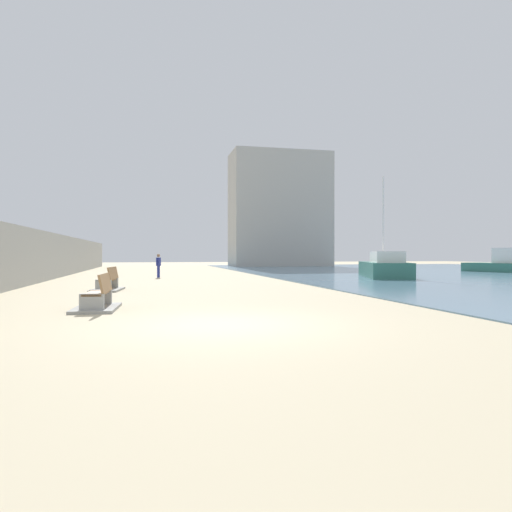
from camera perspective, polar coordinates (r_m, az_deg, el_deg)
name	(u,v)px	position (r m, az deg, el deg)	size (l,w,h in m)	color
ground_plane	(176,280)	(27.97, -9.70, -2.86)	(120.00, 120.00, 0.00)	#C6B793
seawall	(38,256)	(28.52, -24.93, -0.02)	(0.80, 64.00, 2.78)	#9E9E99
bench_near	(98,301)	(13.51, -18.68, -5.20)	(1.22, 2.16, 0.98)	#9E9E99
bench_far	(108,285)	(20.33, -17.54, -3.37)	(1.35, 2.22, 0.98)	#9E9E99
person_walking	(158,264)	(30.87, -11.76, -0.96)	(0.32, 0.47, 1.52)	navy
boat_far_left	(384,267)	(31.05, 15.34, -1.31)	(4.42, 7.24, 6.51)	#337060
boat_distant	(506,263)	(43.13, 28.08, -0.81)	(3.87, 6.48, 1.97)	#337060
harbor_building	(280,210)	(58.33, 2.89, 5.61)	(12.00, 6.00, 13.94)	#ADAAA3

